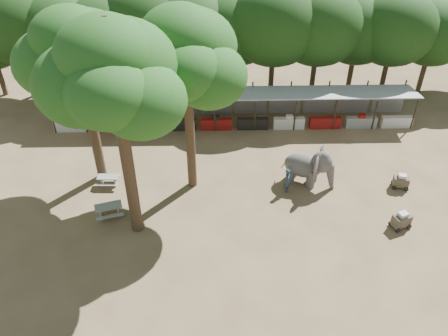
{
  "coord_description": "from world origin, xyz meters",
  "views": [
    {
      "loc": [
        -1.5,
        -16.25,
        17.48
      ],
      "look_at": [
        -1.0,
        5.0,
        2.0
      ],
      "focal_mm": 35.0,
      "sensor_mm": 36.0,
      "label": 1
    }
  ],
  "objects_px": {
    "cart_back": "(401,181)",
    "handler": "(288,180)",
    "yard_tree_left": "(77,57)",
    "yard_tree_back": "(184,57)",
    "picnic_table_near": "(109,209)",
    "cart_front": "(401,220)",
    "yard_tree_center": "(112,77)",
    "picnic_table_far": "(108,179)",
    "elephant": "(309,166)"
  },
  "relations": [
    {
      "from": "handler",
      "to": "picnic_table_near",
      "type": "bearing_deg",
      "value": 105.18
    },
    {
      "from": "yard_tree_left",
      "to": "elephant",
      "type": "height_order",
      "value": "yard_tree_left"
    },
    {
      "from": "elephant",
      "to": "picnic_table_far",
      "type": "relative_size",
      "value": 2.52
    },
    {
      "from": "handler",
      "to": "picnic_table_near",
      "type": "distance_m",
      "value": 10.99
    },
    {
      "from": "yard_tree_center",
      "to": "yard_tree_back",
      "type": "height_order",
      "value": "yard_tree_center"
    },
    {
      "from": "yard_tree_back",
      "to": "elephant",
      "type": "xyz_separation_m",
      "value": [
        7.57,
        -0.18,
        -7.24
      ]
    },
    {
      "from": "yard_tree_left",
      "to": "cart_front",
      "type": "bearing_deg",
      "value": -16.65
    },
    {
      "from": "handler",
      "to": "picnic_table_near",
      "type": "height_order",
      "value": "handler"
    },
    {
      "from": "yard_tree_left",
      "to": "cart_front",
      "type": "height_order",
      "value": "yard_tree_left"
    },
    {
      "from": "picnic_table_far",
      "to": "elephant",
      "type": "bearing_deg",
      "value": 1.76
    },
    {
      "from": "elephant",
      "to": "cart_front",
      "type": "distance_m",
      "value": 6.29
    },
    {
      "from": "yard_tree_center",
      "to": "cart_back",
      "type": "relative_size",
      "value": 10.36
    },
    {
      "from": "yard_tree_back",
      "to": "picnic_table_near",
      "type": "distance_m",
      "value": 9.79
    },
    {
      "from": "yard_tree_center",
      "to": "elephant",
      "type": "bearing_deg",
      "value": 19.9
    },
    {
      "from": "cart_back",
      "to": "yard_tree_center",
      "type": "bearing_deg",
      "value": -155.27
    },
    {
      "from": "picnic_table_far",
      "to": "yard_tree_center",
      "type": "bearing_deg",
      "value": -57.82
    },
    {
      "from": "yard_tree_center",
      "to": "picnic_table_far",
      "type": "bearing_deg",
      "value": 120.1
    },
    {
      "from": "yard_tree_left",
      "to": "handler",
      "type": "xyz_separation_m",
      "value": [
        12.11,
        -1.97,
        -7.38
      ]
    },
    {
      "from": "picnic_table_near",
      "to": "elephant",
      "type": "bearing_deg",
      "value": -3.48
    },
    {
      "from": "yard_tree_center",
      "to": "yard_tree_back",
      "type": "xyz_separation_m",
      "value": [
        3.0,
        4.0,
        -0.67
      ]
    },
    {
      "from": "yard_tree_center",
      "to": "picnic_table_near",
      "type": "xyz_separation_m",
      "value": [
        -1.67,
        0.92,
        -8.7
      ]
    },
    {
      "from": "handler",
      "to": "picnic_table_near",
      "type": "xyz_separation_m",
      "value": [
        -10.78,
        -2.1,
        -0.32
      ]
    },
    {
      "from": "yard_tree_back",
      "to": "picnic_table_far",
      "type": "bearing_deg",
      "value": -178.86
    },
    {
      "from": "yard_tree_left",
      "to": "yard_tree_back",
      "type": "relative_size",
      "value": 0.97
    },
    {
      "from": "yard_tree_back",
      "to": "handler",
      "type": "bearing_deg",
      "value": -9.04
    },
    {
      "from": "yard_tree_left",
      "to": "cart_back",
      "type": "xyz_separation_m",
      "value": [
        19.39,
        -1.82,
        -7.7
      ]
    },
    {
      "from": "yard_tree_center",
      "to": "cart_front",
      "type": "relative_size",
      "value": 9.49
    },
    {
      "from": "handler",
      "to": "cart_front",
      "type": "height_order",
      "value": "handler"
    },
    {
      "from": "handler",
      "to": "picnic_table_far",
      "type": "distance_m",
      "value": 11.41
    },
    {
      "from": "picnic_table_near",
      "to": "cart_front",
      "type": "height_order",
      "value": "cart_front"
    },
    {
      "from": "yard_tree_back",
      "to": "picnic_table_near",
      "type": "bearing_deg",
      "value": -146.59
    },
    {
      "from": "yard_tree_back",
      "to": "elephant",
      "type": "distance_m",
      "value": 10.47
    },
    {
      "from": "elephant",
      "to": "cart_back",
      "type": "bearing_deg",
      "value": 17.79
    },
    {
      "from": "yard_tree_center",
      "to": "handler",
      "type": "height_order",
      "value": "yard_tree_center"
    },
    {
      "from": "cart_front",
      "to": "yard_tree_left",
      "type": "bearing_deg",
      "value": 143.47
    },
    {
      "from": "picnic_table_near",
      "to": "cart_front",
      "type": "distance_m",
      "value": 16.86
    },
    {
      "from": "yard_tree_center",
      "to": "yard_tree_back",
      "type": "distance_m",
      "value": 5.04
    },
    {
      "from": "elephant",
      "to": "picnic_table_far",
      "type": "xyz_separation_m",
      "value": [
        -12.82,
        0.07,
        -0.86
      ]
    },
    {
      "from": "yard_tree_left",
      "to": "elephant",
      "type": "bearing_deg",
      "value": -4.96
    },
    {
      "from": "handler",
      "to": "cart_front",
      "type": "bearing_deg",
      "value": -115.7
    },
    {
      "from": "yard_tree_center",
      "to": "picnic_table_near",
      "type": "bearing_deg",
      "value": 151.0
    },
    {
      "from": "elephant",
      "to": "yard_tree_back",
      "type": "bearing_deg",
      "value": -157.25
    },
    {
      "from": "cart_front",
      "to": "cart_back",
      "type": "distance_m",
      "value": 3.82
    },
    {
      "from": "cart_back",
      "to": "handler",
      "type": "bearing_deg",
      "value": -165.04
    },
    {
      "from": "picnic_table_near",
      "to": "cart_back",
      "type": "height_order",
      "value": "cart_back"
    },
    {
      "from": "yard_tree_back",
      "to": "cart_back",
      "type": "distance_m",
      "value": 15.65
    },
    {
      "from": "picnic_table_near",
      "to": "cart_front",
      "type": "relative_size",
      "value": 1.49
    },
    {
      "from": "yard_tree_left",
      "to": "yard_tree_center",
      "type": "relative_size",
      "value": 0.92
    },
    {
      "from": "yard_tree_center",
      "to": "picnic_table_near",
      "type": "distance_m",
      "value": 8.91
    },
    {
      "from": "yard_tree_left",
      "to": "cart_front",
      "type": "distance_m",
      "value": 20.43
    }
  ]
}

